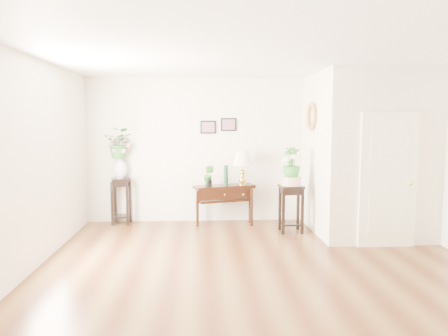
{
  "coord_description": "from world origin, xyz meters",
  "views": [
    {
      "loc": [
        -0.81,
        -5.77,
        1.95
      ],
      "look_at": [
        -0.42,
        1.3,
        1.2
      ],
      "focal_mm": 35.0,
      "sensor_mm": 36.0,
      "label": 1
    }
  ],
  "objects": [
    {
      "name": "wall_back",
      "position": [
        0.0,
        2.75,
        1.4
      ],
      "size": [
        6.0,
        0.02,
        2.8
      ],
      "primitive_type": "cube",
      "color": "#F1E6CF",
      "rests_on": "ground"
    },
    {
      "name": "wall_front",
      "position": [
        0.0,
        -2.75,
        1.4
      ],
      "size": [
        6.0,
        0.02,
        2.8
      ],
      "primitive_type": "cube",
      "color": "#F1E6CF",
      "rests_on": "ground"
    },
    {
      "name": "wall_ornament",
      "position": [
        1.16,
        1.9,
        2.05
      ],
      "size": [
        0.07,
        0.51,
        0.51
      ],
      "primitive_type": "torus",
      "rotation": [
        0.0,
        1.57,
        0.0
      ],
      "color": "tan",
      "rests_on": "partition"
    },
    {
      "name": "ceiling",
      "position": [
        0.0,
        0.0,
        2.8
      ],
      "size": [
        6.0,
        5.5,
        0.02
      ],
      "primitive_type": "cube",
      "color": "white",
      "rests_on": "ground"
    },
    {
      "name": "console_table",
      "position": [
        -0.36,
        2.39,
        0.38
      ],
      "size": [
        1.2,
        0.69,
        0.76
      ],
      "primitive_type": "cube",
      "rotation": [
        0.0,
        0.0,
        0.3
      ],
      "color": "black",
      "rests_on": "floor"
    },
    {
      "name": "art_print_left",
      "position": [
        -0.65,
        2.73,
        1.85
      ],
      "size": [
        0.3,
        0.02,
        0.25
      ],
      "primitive_type": "cube",
      "color": "black",
      "rests_on": "wall_back"
    },
    {
      "name": "wall_left",
      "position": [
        -3.0,
        0.0,
        1.4
      ],
      "size": [
        0.02,
        5.5,
        2.8
      ],
      "primitive_type": "cube",
      "color": "#F1E6CF",
      "rests_on": "ground"
    },
    {
      "name": "door",
      "position": [
        2.1,
        0.78,
        1.05
      ],
      "size": [
        0.9,
        0.05,
        2.1
      ],
      "primitive_type": "cube",
      "color": "white",
      "rests_on": "floor"
    },
    {
      "name": "art_print_right",
      "position": [
        -0.25,
        2.73,
        1.9
      ],
      "size": [
        0.3,
        0.02,
        0.25
      ],
      "primitive_type": "cube",
      "color": "black",
      "rests_on": "wall_back"
    },
    {
      "name": "plant_stand_a",
      "position": [
        -2.33,
        2.57,
        0.44
      ],
      "size": [
        0.42,
        0.42,
        0.88
      ],
      "primitive_type": "cube",
      "rotation": [
        0.0,
        0.0,
        0.24
      ],
      "color": "black",
      "rests_on": "floor"
    },
    {
      "name": "plant_stand_b",
      "position": [
        0.8,
        1.77,
        0.42
      ],
      "size": [
        0.42,
        0.42,
        0.83
      ],
      "primitive_type": "cube",
      "rotation": [
        0.0,
        0.0,
        0.08
      ],
      "color": "black",
      "rests_on": "floor"
    },
    {
      "name": "table_lamp",
      "position": [
        -0.01,
        2.39,
        1.11
      ],
      "size": [
        0.48,
        0.48,
        0.66
      ],
      "primitive_type": "cube",
      "rotation": [
        0.0,
        0.0,
        0.34
      ],
      "color": "gold",
      "rests_on": "console_table"
    },
    {
      "name": "lily_arrangement",
      "position": [
        -2.33,
        2.57,
        1.58
      ],
      "size": [
        0.62,
        0.57,
        0.59
      ],
      "primitive_type": "imported",
      "rotation": [
        0.0,
        0.0,
        -0.22
      ],
      "color": "#307B29",
      "rests_on": "porcelain_vase"
    },
    {
      "name": "porcelain_vase",
      "position": [
        -2.33,
        2.57,
        1.11
      ],
      "size": [
        0.29,
        0.29,
        0.42
      ],
      "primitive_type": null,
      "rotation": [
        0.0,
        0.0,
        -0.24
      ],
      "color": "silver",
      "rests_on": "plant_stand_a"
    },
    {
      "name": "partition",
      "position": [
        2.1,
        1.77,
        1.4
      ],
      "size": [
        1.8,
        1.95,
        2.8
      ],
      "primitive_type": "cube",
      "color": "#F1E6CF",
      "rests_on": "floor"
    },
    {
      "name": "ceramic_bowl",
      "position": [
        0.8,
        1.77,
        0.91
      ],
      "size": [
        0.37,
        0.37,
        0.16
      ],
      "primitive_type": "cylinder",
      "rotation": [
        0.0,
        0.0,
        -0.05
      ],
      "color": "beige",
      "rests_on": "plant_stand_b"
    },
    {
      "name": "floor",
      "position": [
        0.0,
        0.0,
        0.0
      ],
      "size": [
        6.0,
        5.5,
        0.02
      ],
      "primitive_type": "cube",
      "color": "brown",
      "rests_on": "ground"
    },
    {
      "name": "potted_plant",
      "position": [
        -0.65,
        2.39,
        0.94
      ],
      "size": [
        0.25,
        0.23,
        0.37
      ],
      "primitive_type": "imported",
      "rotation": [
        0.0,
        0.0,
        -0.4
      ],
      "color": "#307B29",
      "rests_on": "console_table"
    },
    {
      "name": "narcissus",
      "position": [
        0.8,
        1.77,
        1.23
      ],
      "size": [
        0.31,
        0.31,
        0.55
      ],
      "primitive_type": "imported",
      "rotation": [
        0.0,
        0.0,
        -0.01
      ],
      "color": "#307B29",
      "rests_on": "ceramic_bowl"
    },
    {
      "name": "green_vase",
      "position": [
        -0.32,
        2.39,
        0.93
      ],
      "size": [
        0.09,
        0.09,
        0.38
      ],
      "primitive_type": "cylinder",
      "rotation": [
        0.0,
        0.0,
        -0.19
      ],
      "color": "#0D361E",
      "rests_on": "console_table"
    }
  ]
}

